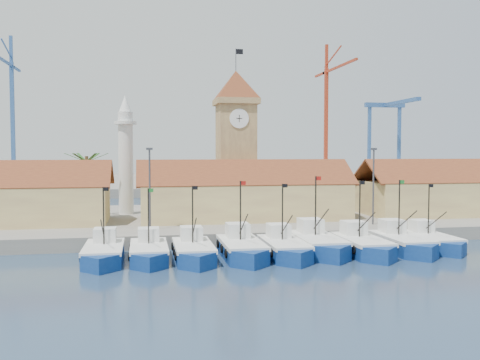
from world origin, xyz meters
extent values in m
plane|color=#1D344F|center=(0.00, 0.00, 0.00)|extent=(400.00, 400.00, 0.00)
cube|color=gray|center=(0.00, 24.00, 0.75)|extent=(140.00, 32.00, 1.50)
cube|color=gray|center=(0.00, 110.00, 1.00)|extent=(240.00, 80.00, 2.00)
cube|color=navy|center=(-16.34, 3.09, 0.49)|extent=(3.43, 7.76, 1.76)
cube|color=navy|center=(-16.34, -0.79, 0.49)|extent=(3.43, 3.43, 1.76)
cube|color=silver|center=(-16.34, 3.09, 1.37)|extent=(3.50, 7.98, 0.34)
cube|color=silver|center=(-16.34, 5.03, 2.16)|extent=(2.06, 2.16, 1.37)
cylinder|color=black|center=(-16.34, 3.58, 4.12)|extent=(0.14, 0.14, 5.49)
cube|color=black|center=(-16.10, 3.58, 6.66)|extent=(0.49, 0.02, 0.34)
cube|color=navy|center=(-12.26, 3.02, 0.48)|extent=(3.34, 7.56, 1.72)
cube|color=navy|center=(-12.26, -0.76, 0.48)|extent=(3.34, 3.34, 1.72)
cube|color=silver|center=(-12.26, 3.02, 1.34)|extent=(3.41, 7.77, 0.33)
cube|color=silver|center=(-12.26, 4.91, 2.10)|extent=(2.00, 2.10, 1.34)
cylinder|color=black|center=(-12.26, 3.50, 4.01)|extent=(0.13, 0.13, 5.35)
cube|color=#197226|center=(-12.02, 3.50, 6.49)|extent=(0.48, 0.02, 0.33)
cube|color=navy|center=(-8.17, 2.52, 0.49)|extent=(3.45, 7.81, 1.78)
cube|color=navy|center=(-8.17, -1.38, 0.49)|extent=(3.45, 3.45, 1.78)
cube|color=silver|center=(-8.17, 2.52, 1.38)|extent=(3.52, 8.03, 0.35)
cube|color=silver|center=(-8.17, 4.48, 2.17)|extent=(2.07, 2.17, 1.38)
cylinder|color=black|center=(-8.17, 3.02, 4.14)|extent=(0.14, 0.14, 5.52)
cube|color=black|center=(-7.92, 3.02, 6.71)|extent=(0.49, 0.02, 0.35)
cube|color=navy|center=(-3.55, 2.73, 0.52)|extent=(3.65, 8.27, 1.88)
cube|color=navy|center=(-3.55, -1.40, 0.52)|extent=(3.65, 3.65, 1.88)
cube|color=silver|center=(-3.55, 2.73, 1.46)|extent=(3.73, 8.50, 0.37)
cube|color=silver|center=(-3.55, 4.80, 2.30)|extent=(2.19, 2.30, 1.46)
cylinder|color=black|center=(-3.55, 3.25, 4.38)|extent=(0.15, 0.15, 5.85)
cube|color=#A5140F|center=(-3.28, 3.25, 7.10)|extent=(0.52, 0.02, 0.37)
cube|color=navy|center=(0.54, 2.47, 0.50)|extent=(3.51, 7.93, 1.80)
cube|color=navy|center=(0.54, -1.50, 0.50)|extent=(3.51, 3.51, 1.80)
cube|color=silver|center=(0.54, 2.47, 1.40)|extent=(3.58, 8.15, 0.35)
cube|color=silver|center=(0.54, 4.45, 2.20)|extent=(2.10, 2.20, 1.40)
cylinder|color=black|center=(0.54, 2.97, 4.21)|extent=(0.14, 0.14, 5.61)
cube|color=black|center=(0.79, 2.97, 6.81)|extent=(0.50, 0.02, 0.35)
cube|color=navy|center=(4.32, 3.70, 0.55)|extent=(3.82, 8.65, 1.97)
cube|color=navy|center=(4.32, -0.63, 0.55)|extent=(3.82, 3.82, 1.97)
cube|color=silver|center=(4.32, 3.70, 1.53)|extent=(3.90, 8.89, 0.38)
cube|color=silver|center=(4.32, 5.86, 2.40)|extent=(2.29, 2.40, 1.53)
cylinder|color=black|center=(4.32, 4.24, 4.59)|extent=(0.15, 0.15, 6.12)
cube|color=#A5140F|center=(4.59, 4.24, 7.43)|extent=(0.55, 0.02, 0.38)
cube|color=navy|center=(8.47, 2.42, 0.52)|extent=(3.62, 8.18, 1.86)
cube|color=navy|center=(8.47, -1.67, 0.52)|extent=(3.62, 3.62, 1.86)
cube|color=silver|center=(8.47, 2.42, 1.45)|extent=(3.69, 8.41, 0.36)
cube|color=silver|center=(8.47, 4.47, 2.27)|extent=(2.17, 2.27, 1.45)
cylinder|color=black|center=(8.47, 2.94, 4.34)|extent=(0.14, 0.14, 5.79)
cube|color=black|center=(8.72, 2.94, 7.03)|extent=(0.52, 0.02, 0.36)
cube|color=navy|center=(12.97, 2.97, 0.52)|extent=(3.61, 8.17, 1.86)
cube|color=navy|center=(12.97, -1.12, 0.52)|extent=(3.61, 3.61, 1.86)
cube|color=silver|center=(12.97, 2.97, 1.44)|extent=(3.68, 8.40, 0.36)
cube|color=silver|center=(12.97, 5.01, 2.27)|extent=(2.17, 2.27, 1.44)
cylinder|color=black|center=(12.97, 3.48, 4.33)|extent=(0.14, 0.14, 5.78)
cube|color=#197226|center=(13.23, 3.48, 7.02)|extent=(0.52, 0.02, 0.36)
cube|color=navy|center=(16.66, 3.72, 0.48)|extent=(3.37, 7.62, 1.73)
cube|color=navy|center=(16.66, -0.09, 0.48)|extent=(3.37, 3.37, 1.73)
cube|color=silver|center=(16.66, 3.72, 1.35)|extent=(3.43, 7.83, 0.34)
cube|color=silver|center=(16.66, 5.62, 2.12)|extent=(2.02, 2.12, 1.35)
cylinder|color=black|center=(16.66, 4.20, 4.04)|extent=(0.13, 0.13, 5.39)
cube|color=black|center=(16.90, 4.20, 6.54)|extent=(0.48, 0.02, 0.34)
cube|color=#E3D17C|center=(0.00, 20.00, 3.75)|extent=(26.00, 10.00, 4.50)
cube|color=brown|center=(0.00, 17.50, 7.50)|extent=(27.04, 5.13, 3.21)
cube|color=brown|center=(0.00, 22.50, 7.50)|extent=(27.04, 5.13, 3.21)
cube|color=#E3D17C|center=(32.00, 20.00, 3.75)|extent=(30.00, 10.00, 4.50)
cube|color=brown|center=(32.00, 22.50, 7.50)|extent=(31.20, 5.13, 3.21)
cube|color=tan|center=(0.00, 26.00, 9.00)|extent=(5.00, 5.00, 15.00)
cube|color=tan|center=(0.00, 26.00, 16.90)|extent=(5.80, 5.80, 0.80)
pyramid|color=brown|center=(0.00, 26.00, 19.20)|extent=(5.80, 5.80, 4.00)
cylinder|color=white|center=(0.00, 23.45, 14.50)|extent=(2.60, 0.15, 2.60)
cube|color=black|center=(0.00, 23.37, 14.50)|extent=(0.08, 0.02, 1.00)
cube|color=black|center=(0.00, 23.37, 14.50)|extent=(0.80, 0.02, 0.08)
cylinder|color=#3F3F44|center=(0.00, 26.00, 22.70)|extent=(0.10, 0.10, 3.00)
cube|color=black|center=(0.50, 26.00, 23.80)|extent=(1.00, 0.03, 0.70)
cylinder|color=silver|center=(-15.00, 28.00, 8.50)|extent=(2.00, 2.00, 14.00)
cylinder|color=silver|center=(-15.00, 28.00, 14.00)|extent=(3.00, 3.00, 0.40)
cone|color=silver|center=(-15.00, 28.00, 16.60)|extent=(1.80, 1.80, 2.40)
cylinder|color=brown|center=(-20.00, 26.00, 5.50)|extent=(0.44, 0.44, 8.00)
cube|color=#24561D|center=(-18.60, 26.00, 9.30)|extent=(2.80, 0.35, 1.18)
cube|color=#24561D|center=(-19.30, 27.21, 9.30)|extent=(1.71, 2.60, 1.18)
cube|color=#24561D|center=(-20.70, 27.21, 9.30)|extent=(1.71, 2.60, 1.18)
cube|color=#24561D|center=(-21.40, 26.00, 9.30)|extent=(2.80, 0.35, 1.18)
cube|color=#24561D|center=(-20.70, 24.79, 9.30)|extent=(1.71, 2.60, 1.18)
cube|color=#24561D|center=(-19.30, 24.79, 9.30)|extent=(1.71, 2.60, 1.18)
cylinder|color=#3F3F44|center=(-12.00, 12.00, 6.00)|extent=(0.20, 0.20, 9.00)
cube|color=#3F3F44|center=(-12.00, 12.00, 10.40)|extent=(0.70, 0.25, 0.25)
cylinder|color=#3F3F44|center=(14.00, 12.00, 6.00)|extent=(0.20, 0.20, 9.00)
cube|color=#3F3F44|center=(14.00, 12.00, 10.40)|extent=(0.70, 0.25, 0.25)
cube|color=#315B98|center=(-47.43, 108.00, 18.15)|extent=(1.00, 1.00, 32.30)
cube|color=#315B98|center=(-47.43, 99.17, 33.30)|extent=(0.60, 22.08, 0.60)
cube|color=#315B98|center=(-47.43, 113.00, 33.30)|extent=(0.60, 10.00, 0.60)
cube|color=#315B98|center=(-47.43, 108.00, 37.80)|extent=(0.80, 0.80, 7.00)
cube|color=#AA331A|center=(41.03, 105.00, 18.25)|extent=(1.00, 1.00, 32.51)
cube|color=#AA331A|center=(41.03, 94.88, 33.51)|extent=(0.60, 25.31, 0.60)
cube|color=#AA331A|center=(41.03, 110.00, 33.51)|extent=(0.60, 10.00, 0.60)
cube|color=#AA331A|center=(41.03, 105.00, 38.01)|extent=(0.80, 0.80, 7.00)
cube|color=#315B98|center=(57.00, 110.00, 13.00)|extent=(0.90, 0.90, 22.00)
cube|color=#315B98|center=(67.00, 110.00, 13.00)|extent=(0.90, 0.90, 22.00)
cube|color=#315B98|center=(62.00, 110.00, 24.50)|extent=(13.00, 1.40, 1.40)
cube|color=#315B98|center=(62.00, 100.00, 24.50)|extent=(1.40, 22.00, 1.00)
camera|label=1|loc=(-12.78, -46.90, 10.17)|focal=40.00mm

